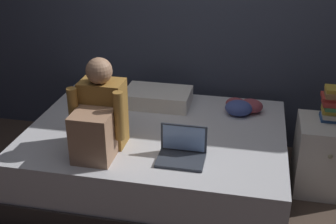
{
  "coord_description": "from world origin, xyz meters",
  "views": [
    {
      "loc": [
        0.49,
        -2.57,
        2.06
      ],
      "look_at": [
        -0.07,
        0.1,
        0.77
      ],
      "focal_mm": 46.17,
      "sensor_mm": 36.0,
      "label": 1
    }
  ],
  "objects": [
    {
      "name": "ground_plane",
      "position": [
        0.0,
        0.0,
        0.0
      ],
      "size": [
        8.0,
        8.0,
        0.0
      ],
      "primitive_type": "plane",
      "color": "#47382D"
    },
    {
      "name": "bed",
      "position": [
        -0.2,
        0.3,
        0.25
      ],
      "size": [
        2.0,
        1.5,
        0.52
      ],
      "color": "#332D2B",
      "rests_on": "ground_plane"
    },
    {
      "name": "nightstand",
      "position": [
        1.1,
        0.54,
        0.29
      ],
      "size": [
        0.44,
        0.46,
        0.58
      ],
      "color": "beige",
      "rests_on": "ground_plane"
    },
    {
      "name": "person_sitting",
      "position": [
        -0.51,
        -0.08,
        0.77
      ],
      "size": [
        0.39,
        0.44,
        0.66
      ],
      "color": "olive",
      "rests_on": "bed"
    },
    {
      "name": "laptop",
      "position": [
        0.07,
        -0.08,
        0.57
      ],
      "size": [
        0.32,
        0.23,
        0.22
      ],
      "color": "#333842",
      "rests_on": "bed"
    },
    {
      "name": "pillow",
      "position": [
        -0.29,
        0.75,
        0.58
      ],
      "size": [
        0.56,
        0.36,
        0.13
      ],
      "primitive_type": "cube",
      "color": "silver",
      "rests_on": "bed"
    },
    {
      "name": "clothes_pile",
      "position": [
        0.43,
        0.73,
        0.57
      ],
      "size": [
        0.31,
        0.28,
        0.12
      ],
      "color": "#8E3D47",
      "rests_on": "bed"
    }
  ]
}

